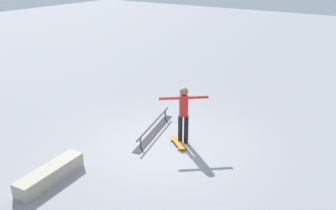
% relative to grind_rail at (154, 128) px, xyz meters
% --- Properties ---
extents(ground_plane, '(60.00, 60.00, 0.00)m').
position_rel_grind_rail_xyz_m(ground_plane, '(0.43, 0.73, -0.15)').
color(ground_plane, gray).
extents(grind_rail, '(2.62, 0.91, 0.35)m').
position_rel_grind_rail_xyz_m(grind_rail, '(0.00, 0.00, 0.00)').
color(grind_rail, black).
rests_on(grind_rail, ground_plane).
extents(skate_ledge, '(1.82, 0.59, 0.35)m').
position_rel_grind_rail_xyz_m(skate_ledge, '(3.37, -0.50, 0.03)').
color(skate_ledge, '#B2A893').
rests_on(skate_ledge, ground_plane).
extents(skater_main, '(0.91, 1.07, 1.65)m').
position_rel_grind_rail_xyz_m(skater_main, '(0.07, 1.05, 0.81)').
color(skater_main, black).
rests_on(skater_main, ground_plane).
extents(skateboard_main, '(0.63, 0.76, 0.09)m').
position_rel_grind_rail_xyz_m(skateboard_main, '(0.24, 1.01, -0.08)').
color(skateboard_main, orange).
rests_on(skateboard_main, ground_plane).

